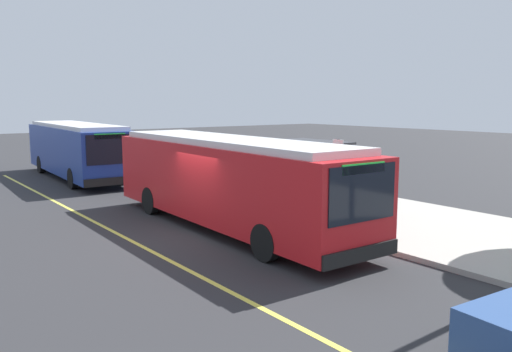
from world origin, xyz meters
TOP-DOWN VIEW (x-y plane):
  - ground_plane at (0.00, 0.00)m, footprint 120.00×120.00m
  - sidewalk_curb at (0.00, 6.00)m, footprint 44.00×6.40m
  - lane_stripe_center at (0.00, -2.20)m, footprint 36.00×0.14m
  - transit_bus_main at (-0.17, 1.01)m, footprint 11.70×2.85m
  - transit_bus_second at (-14.36, 0.75)m, footprint 11.23×3.10m
  - bus_shelter at (-0.93, 5.42)m, footprint 2.90×1.60m
  - waiting_bench at (-0.70, 5.24)m, footprint 1.60×0.48m
  - route_sign_post at (2.29, 3.47)m, footprint 0.44×0.08m
  - pedestrian_commuter at (-2.60, 4.06)m, footprint 0.24×0.40m

SIDE VIEW (x-z plane):
  - ground_plane at x=0.00m, z-range 0.00..0.00m
  - lane_stripe_center at x=0.00m, z-range 0.00..0.01m
  - sidewalk_curb at x=0.00m, z-range 0.00..0.15m
  - waiting_bench at x=-0.70m, z-range 0.16..1.11m
  - pedestrian_commuter at x=-2.60m, z-range 0.27..1.96m
  - transit_bus_second at x=-14.36m, z-range 0.14..3.09m
  - transit_bus_main at x=-0.17m, z-range 0.14..3.09m
  - bus_shelter at x=-0.93m, z-range 0.68..3.16m
  - route_sign_post at x=2.29m, z-range 0.56..3.36m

